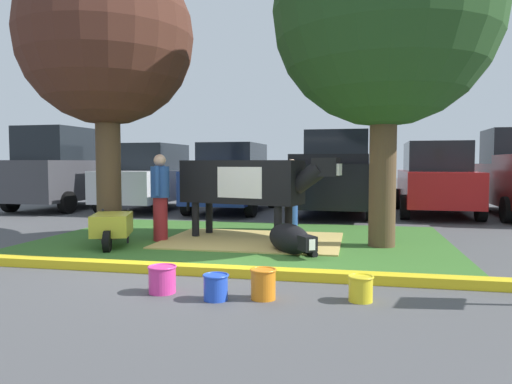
{
  "coord_description": "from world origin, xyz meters",
  "views": [
    {
      "loc": [
        2.25,
        -6.52,
        1.46
      ],
      "look_at": [
        0.38,
        2.33,
        0.9
      ],
      "focal_mm": 33.75,
      "sensor_mm": 36.0,
      "label": 1
    }
  ],
  "objects_px": {
    "suv_dark_grey": "(69,168)",
    "sedan_blue": "(233,178)",
    "bucket_orange": "(263,283)",
    "pickup_truck_black": "(335,174)",
    "person_visitor_near": "(160,195)",
    "bucket_yellow": "(361,288)",
    "cow_holstein": "(246,182)",
    "calf_lying": "(290,239)",
    "shade_tree_left": "(106,40)",
    "wheelbarrow": "(112,225)",
    "bucket_blue": "(216,286)",
    "shade_tree_right": "(385,15)",
    "sedan_silver": "(152,178)",
    "person_handler": "(292,193)",
    "bucket_pink": "(162,279)",
    "sedan_red": "(435,179)"
  },
  "relations": [
    {
      "from": "shade_tree_right",
      "to": "sedan_silver",
      "type": "relative_size",
      "value": 1.31
    },
    {
      "from": "shade_tree_left",
      "to": "person_handler",
      "type": "height_order",
      "value": "shade_tree_left"
    },
    {
      "from": "shade_tree_left",
      "to": "person_visitor_near",
      "type": "relative_size",
      "value": 3.35
    },
    {
      "from": "calf_lying",
      "to": "person_visitor_near",
      "type": "distance_m",
      "value": 2.66
    },
    {
      "from": "shade_tree_right",
      "to": "bucket_blue",
      "type": "xyz_separation_m",
      "value": [
        -1.87,
        -3.65,
        -3.78
      ]
    },
    {
      "from": "wheelbarrow",
      "to": "pickup_truck_black",
      "type": "height_order",
      "value": "pickup_truck_black"
    },
    {
      "from": "bucket_pink",
      "to": "sedan_blue",
      "type": "height_order",
      "value": "sedan_blue"
    },
    {
      "from": "person_visitor_near",
      "to": "sedan_silver",
      "type": "xyz_separation_m",
      "value": [
        -2.68,
        5.64,
        0.12
      ]
    },
    {
      "from": "pickup_truck_black",
      "to": "sedan_red",
      "type": "distance_m",
      "value": 2.76
    },
    {
      "from": "shade_tree_left",
      "to": "sedan_blue",
      "type": "height_order",
      "value": "shade_tree_left"
    },
    {
      "from": "bucket_blue",
      "to": "bucket_orange",
      "type": "distance_m",
      "value": 0.51
    },
    {
      "from": "pickup_truck_black",
      "to": "sedan_red",
      "type": "height_order",
      "value": "pickup_truck_black"
    },
    {
      "from": "person_handler",
      "to": "bucket_yellow",
      "type": "bearing_deg",
      "value": -74.38
    },
    {
      "from": "person_visitor_near",
      "to": "bucket_yellow",
      "type": "distance_m",
      "value": 4.8
    },
    {
      "from": "bucket_blue",
      "to": "sedan_silver",
      "type": "distance_m",
      "value": 10.24
    },
    {
      "from": "sedan_silver",
      "to": "bucket_pink",
      "type": "bearing_deg",
      "value": -65.3
    },
    {
      "from": "calf_lying",
      "to": "wheelbarrow",
      "type": "height_order",
      "value": "wheelbarrow"
    },
    {
      "from": "bucket_orange",
      "to": "shade_tree_left",
      "type": "bearing_deg",
      "value": 137.33
    },
    {
      "from": "calf_lying",
      "to": "cow_holstein",
      "type": "bearing_deg",
      "value": 129.84
    },
    {
      "from": "shade_tree_right",
      "to": "person_visitor_near",
      "type": "bearing_deg",
      "value": -176.24
    },
    {
      "from": "shade_tree_left",
      "to": "sedan_blue",
      "type": "xyz_separation_m",
      "value": [
        0.97,
        5.57,
        -2.75
      ]
    },
    {
      "from": "bucket_pink",
      "to": "suv_dark_grey",
      "type": "relative_size",
      "value": 0.07
    },
    {
      "from": "shade_tree_left",
      "to": "cow_holstein",
      "type": "height_order",
      "value": "shade_tree_left"
    },
    {
      "from": "bucket_blue",
      "to": "sedan_silver",
      "type": "height_order",
      "value": "sedan_silver"
    },
    {
      "from": "wheelbarrow",
      "to": "bucket_orange",
      "type": "relative_size",
      "value": 4.89
    },
    {
      "from": "person_handler",
      "to": "bucket_yellow",
      "type": "relative_size",
      "value": 5.57
    },
    {
      "from": "bucket_blue",
      "to": "bucket_pink",
      "type": "bearing_deg",
      "value": 167.39
    },
    {
      "from": "person_visitor_near",
      "to": "bucket_orange",
      "type": "bearing_deg",
      "value": -51.83
    },
    {
      "from": "suv_dark_grey",
      "to": "sedan_blue",
      "type": "bearing_deg",
      "value": 1.46
    },
    {
      "from": "shade_tree_right",
      "to": "sedan_blue",
      "type": "relative_size",
      "value": 1.31
    },
    {
      "from": "calf_lying",
      "to": "suv_dark_grey",
      "type": "distance_m",
      "value": 10.14
    },
    {
      "from": "bucket_orange",
      "to": "sedan_blue",
      "type": "xyz_separation_m",
      "value": [
        -2.66,
        8.92,
        0.81
      ]
    },
    {
      "from": "shade_tree_right",
      "to": "bucket_yellow",
      "type": "bearing_deg",
      "value": -96.28
    },
    {
      "from": "bucket_blue",
      "to": "sedan_red",
      "type": "relative_size",
      "value": 0.06
    },
    {
      "from": "bucket_orange",
      "to": "pickup_truck_black",
      "type": "relative_size",
      "value": 0.06
    },
    {
      "from": "person_handler",
      "to": "sedan_blue",
      "type": "xyz_separation_m",
      "value": [
        -2.26,
        3.74,
        0.17
      ]
    },
    {
      "from": "cow_holstein",
      "to": "calf_lying",
      "type": "distance_m",
      "value": 1.77
    },
    {
      "from": "bucket_blue",
      "to": "bucket_orange",
      "type": "relative_size",
      "value": 0.86
    },
    {
      "from": "person_visitor_near",
      "to": "sedan_silver",
      "type": "distance_m",
      "value": 6.24
    },
    {
      "from": "wheelbarrow",
      "to": "sedan_blue",
      "type": "height_order",
      "value": "sedan_blue"
    },
    {
      "from": "cow_holstein",
      "to": "person_visitor_near",
      "type": "relative_size",
      "value": 1.92
    },
    {
      "from": "sedan_silver",
      "to": "wheelbarrow",
      "type": "bearing_deg",
      "value": -71.71
    },
    {
      "from": "person_visitor_near",
      "to": "sedan_blue",
      "type": "distance_m",
      "value": 5.67
    },
    {
      "from": "sedan_silver",
      "to": "sedan_red",
      "type": "bearing_deg",
      "value": 2.07
    },
    {
      "from": "bucket_pink",
      "to": "bucket_blue",
      "type": "height_order",
      "value": "bucket_pink"
    },
    {
      "from": "wheelbarrow",
      "to": "cow_holstein",
      "type": "bearing_deg",
      "value": 31.25
    },
    {
      "from": "person_handler",
      "to": "bucket_blue",
      "type": "xyz_separation_m",
      "value": [
        -0.09,
        -5.32,
        -0.67
      ]
    },
    {
      "from": "bucket_orange",
      "to": "sedan_silver",
      "type": "distance_m",
      "value": 10.35
    },
    {
      "from": "shade_tree_left",
      "to": "shade_tree_right",
      "type": "bearing_deg",
      "value": 1.92
    },
    {
      "from": "bucket_orange",
      "to": "sedan_blue",
      "type": "bearing_deg",
      "value": 106.58
    }
  ]
}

